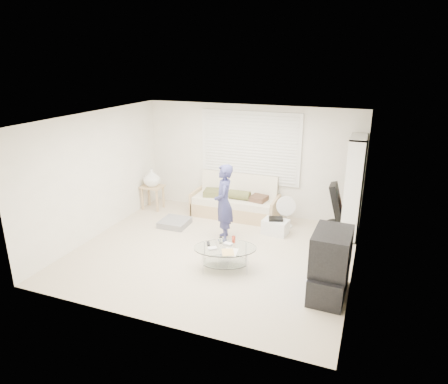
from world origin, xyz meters
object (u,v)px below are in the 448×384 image
at_px(bookshelf, 354,188).
at_px(coffee_table, 225,252).
at_px(tv_unit, 330,265).
at_px(futon_sofa, 235,203).

relative_size(bookshelf, coffee_table, 1.65).
bearing_deg(bookshelf, tv_unit, -93.00).
xyz_separation_m(futon_sofa, tv_unit, (2.41, -2.54, 0.20)).
height_order(bookshelf, tv_unit, bookshelf).
distance_m(tv_unit, coffee_table, 1.78).
distance_m(bookshelf, coffee_table, 2.99).
relative_size(bookshelf, tv_unit, 1.94).
xyz_separation_m(futon_sofa, bookshelf, (2.54, -0.15, 0.71)).
xyz_separation_m(futon_sofa, coffee_table, (0.65, -2.36, 0.01)).
bearing_deg(tv_unit, futon_sofa, 133.58).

